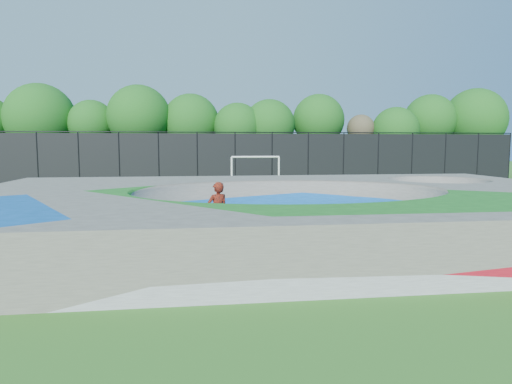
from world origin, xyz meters
TOP-DOWN VIEW (x-y plane):
  - ground at (0.00, 0.00)m, footprint 120.00×120.00m
  - skate_deck at (0.00, 0.00)m, footprint 22.00×14.00m
  - skater at (-2.57, -1.31)m, footprint 0.81×0.68m
  - skateboard at (-2.57, -1.31)m, footprint 0.81×0.41m
  - soccer_goal at (0.92, 15.66)m, footprint 3.40×0.12m
  - fence at (0.00, 21.00)m, footprint 48.09×0.09m
  - treeline at (-0.44, 25.90)m, footprint 53.97×6.82m

SIDE VIEW (x-z plane):
  - ground at x=0.00m, z-range 0.00..0.00m
  - skateboard at x=-2.57m, z-range 0.00..0.05m
  - skate_deck at x=0.00m, z-range 0.00..1.50m
  - skater at x=-2.57m, z-range 0.00..1.89m
  - soccer_goal at x=0.92m, z-range 0.44..2.69m
  - fence at x=0.00m, z-range 0.08..4.12m
  - treeline at x=-0.44m, z-range 0.88..9.32m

